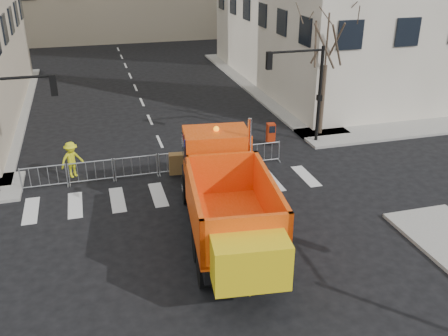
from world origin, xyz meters
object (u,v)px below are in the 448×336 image
object	(u,v)px
cop_c	(196,160)
newspaper_box	(271,133)
plow_truck	(226,195)
cop_b	(209,158)
worker	(72,160)
cop_a	(213,161)

from	to	relation	value
cop_c	newspaper_box	world-z (taller)	cop_c
plow_truck	cop_b	xyz separation A→B (m)	(0.70, 5.45, -0.86)
plow_truck	worker	world-z (taller)	plow_truck
plow_truck	worker	distance (m)	8.97
plow_truck	newspaper_box	distance (m)	10.11
worker	cop_c	bearing A→B (deg)	-39.49
cop_a	newspaper_box	distance (m)	5.39
cop_c	worker	distance (m)	5.85
plow_truck	worker	size ratio (longest dim) A/B	6.40
plow_truck	cop_c	distance (m)	5.93
cop_b	worker	xyz separation A→B (m)	(-6.23, 1.55, -0.00)
cop_b	newspaper_box	distance (m)	5.43
cop_b	newspaper_box	world-z (taller)	cop_b
cop_a	worker	world-z (taller)	worker
cop_a	cop_c	distance (m)	0.90
cop_a	worker	bearing A→B (deg)	-29.55
plow_truck	cop_b	bearing A→B (deg)	-0.80
worker	newspaper_box	xyz separation A→B (m)	(10.59, 1.67, -0.33)
plow_truck	cop_c	bearing A→B (deg)	4.62
cop_a	newspaper_box	xyz separation A→B (m)	(4.17, 3.40, -0.20)
worker	newspaper_box	size ratio (longest dim) A/B	1.59
cop_b	newspaper_box	bearing A→B (deg)	-151.10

